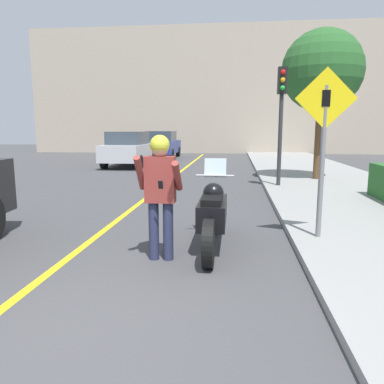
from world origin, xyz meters
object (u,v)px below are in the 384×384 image
at_px(person_biker, 160,185).
at_px(traffic_light, 281,104).
at_px(street_tree, 322,71).
at_px(motorcycle, 213,214).
at_px(parked_car_silver, 129,149).
at_px(parked_car_blue, 162,144).
at_px(crossing_sign, 324,137).

relative_size(person_biker, traffic_light, 0.50).
bearing_deg(traffic_light, street_tree, 49.09).
xyz_separation_m(motorcycle, traffic_light, (1.65, 5.93, 2.01)).
distance_m(person_biker, parked_car_silver, 13.52).
relative_size(motorcycle, parked_car_blue, 0.56).
relative_size(person_biker, crossing_sign, 0.66).
bearing_deg(motorcycle, parked_car_blue, 103.42).
distance_m(street_tree, parked_car_silver, 9.57).
distance_m(crossing_sign, street_tree, 7.66).
bearing_deg(street_tree, parked_car_silver, 149.64).
relative_size(traffic_light, street_tree, 0.70).
relative_size(motorcycle, crossing_sign, 0.91).
bearing_deg(parked_car_blue, motorcycle, -76.58).
xyz_separation_m(crossing_sign, parked_car_silver, (-6.43, 11.86, -0.80)).
bearing_deg(crossing_sign, person_biker, -156.40).
height_order(traffic_light, street_tree, street_tree).
xyz_separation_m(motorcycle, street_tree, (3.11, 7.62, 3.16)).
distance_m(person_biker, parked_car_blue, 18.89).
xyz_separation_m(crossing_sign, street_tree, (1.47, 7.24, 2.01)).
distance_m(street_tree, parked_car_blue, 12.97).
distance_m(person_biker, street_tree, 9.45).
bearing_deg(traffic_light, motorcycle, -105.52).
bearing_deg(motorcycle, person_biker, -136.64).
distance_m(motorcycle, parked_car_blue, 18.41).
height_order(crossing_sign, parked_car_blue, crossing_sign).
height_order(person_biker, street_tree, street_tree).
relative_size(street_tree, parked_car_blue, 1.17).
distance_m(motorcycle, parked_car_silver, 13.15).
height_order(motorcycle, parked_car_silver, parked_car_silver).
height_order(traffic_light, parked_car_silver, traffic_light).
bearing_deg(parked_car_blue, traffic_light, -63.71).
bearing_deg(street_tree, crossing_sign, -101.45).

